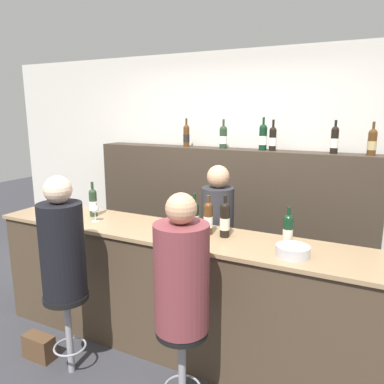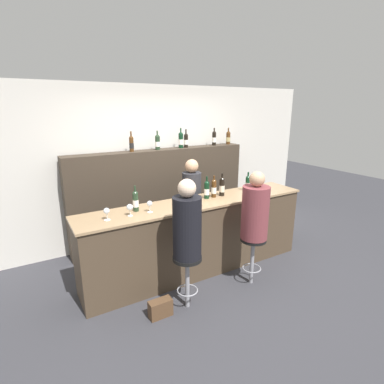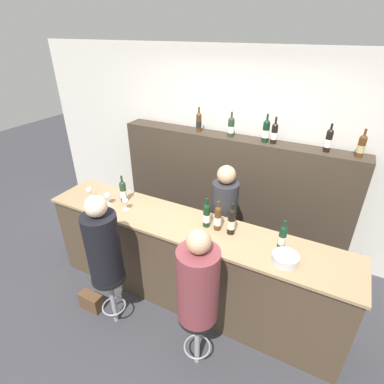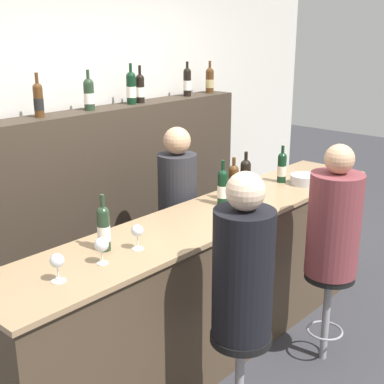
{
  "view_description": "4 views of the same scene",
  "coord_description": "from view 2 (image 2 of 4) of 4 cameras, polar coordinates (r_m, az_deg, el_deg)",
  "views": [
    {
      "loc": [
        1.43,
        -2.21,
        1.97
      ],
      "look_at": [
        0.23,
        0.18,
        1.39
      ],
      "focal_mm": 35.0,
      "sensor_mm": 36.0,
      "label": 1
    },
    {
      "loc": [
        -2.01,
        -2.98,
        2.26
      ],
      "look_at": [
        -0.09,
        0.3,
        1.16
      ],
      "focal_mm": 28.0,
      "sensor_mm": 36.0,
      "label": 2
    },
    {
      "loc": [
        1.18,
        -1.89,
        2.76
      ],
      "look_at": [
        0.08,
        0.22,
        1.44
      ],
      "focal_mm": 28.0,
      "sensor_mm": 36.0,
      "label": 3
    },
    {
      "loc": [
        -2.54,
        -1.81,
        2.21
      ],
      "look_at": [
        -0.22,
        0.27,
        1.22
      ],
      "focal_mm": 50.0,
      "sensor_mm": 36.0,
      "label": 4
    }
  ],
  "objects": [
    {
      "name": "wall_back",
      "position": [
        5.18,
        -7.02,
        5.26
      ],
      "size": [
        6.4,
        0.05,
        2.6
      ],
      "color": "beige",
      "rests_on": "ground_plane"
    },
    {
      "name": "wine_glass_1",
      "position": [
        3.55,
        -11.77,
        -2.92
      ],
      "size": [
        0.07,
        0.07,
        0.14
      ],
      "color": "silver",
      "rests_on": "bar_counter"
    },
    {
      "name": "back_bar_cabinet",
      "position": [
        5.1,
        -5.81,
        -0.76
      ],
      "size": [
        3.06,
        0.28,
        1.58
      ],
      "color": "#382D23",
      "rests_on": "ground_plane"
    },
    {
      "name": "wine_bottle_counter_1",
      "position": [
        4.13,
        2.83,
        0.48
      ],
      "size": [
        0.07,
        0.07,
        0.31
      ],
      "color": "black",
      "rests_on": "bar_counter"
    },
    {
      "name": "wine_glass_0",
      "position": [
        3.48,
        -15.96,
        -3.58
      ],
      "size": [
        0.07,
        0.07,
        0.14
      ],
      "color": "silver",
      "rests_on": "bar_counter"
    },
    {
      "name": "wine_bottle_counter_3",
      "position": [
        4.27,
        5.73,
        1.08
      ],
      "size": [
        0.08,
        0.08,
        0.33
      ],
      "color": "black",
      "rests_on": "bar_counter"
    },
    {
      "name": "wine_bottle_backbar_0",
      "position": [
        4.74,
        -11.46,
        9.03
      ],
      "size": [
        0.07,
        0.07,
        0.31
      ],
      "color": "#4C2D14",
      "rests_on": "back_bar_cabinet"
    },
    {
      "name": "metal_bowl",
      "position": [
        4.51,
        12.61,
        0.27
      ],
      "size": [
        0.22,
        0.22,
        0.07
      ],
      "color": "#B7B7BC",
      "rests_on": "bar_counter"
    },
    {
      "name": "wine_glass_2",
      "position": [
        3.63,
        -8.08,
        -2.3
      ],
      "size": [
        0.07,
        0.07,
        0.14
      ],
      "color": "silver",
      "rests_on": "bar_counter"
    },
    {
      "name": "wine_bottle_backbar_4",
      "position": [
        5.43,
        4.23,
        10.21
      ],
      "size": [
        0.07,
        0.07,
        0.31
      ],
      "color": "black",
      "rests_on": "back_bar_cabinet"
    },
    {
      "name": "wine_bottle_counter_0",
      "position": [
        3.69,
        -10.7,
        -1.65
      ],
      "size": [
        0.07,
        0.07,
        0.32
      ],
      "color": "#233823",
      "rests_on": "bar_counter"
    },
    {
      "name": "wine_bottle_backbar_5",
      "position": [
        5.62,
        6.91,
        10.24
      ],
      "size": [
        0.08,
        0.08,
        0.3
      ],
      "color": "#4C2D14",
      "rests_on": "back_bar_cabinet"
    },
    {
      "name": "wine_bottle_counter_2",
      "position": [
        4.19,
        4.19,
        0.76
      ],
      "size": [
        0.07,
        0.07,
        0.31
      ],
      "color": "#4C2D14",
      "rests_on": "bar_counter"
    },
    {
      "name": "ground_plane",
      "position": [
        4.25,
        3.19,
        -16.1
      ],
      "size": [
        16.0,
        16.0,
        0.0
      ],
      "primitive_type": "plane",
      "color": "#333338"
    },
    {
      "name": "bar_stool_right",
      "position": [
        3.99,
        11.51,
        -10.5
      ],
      "size": [
        0.33,
        0.33,
        0.65
      ],
      "color": "gray",
      "rests_on": "ground_plane"
    },
    {
      "name": "bar_counter",
      "position": [
        4.21,
        1.2,
        -8.45
      ],
      "size": [
        3.26,
        0.6,
        1.03
      ],
      "color": "#473828",
      "rests_on": "ground_plane"
    },
    {
      "name": "wine_bottle_backbar_1",
      "position": [
        4.9,
        -6.58,
        9.43
      ],
      "size": [
        0.08,
        0.08,
        0.3
      ],
      "color": "#233823",
      "rests_on": "back_bar_cabinet"
    },
    {
      "name": "handbag",
      "position": [
        3.58,
        -6.03,
        -21.17
      ],
      "size": [
        0.26,
        0.12,
        0.2
      ],
      "color": "#513823",
      "rests_on": "ground_plane"
    },
    {
      "name": "wine_bottle_counter_4",
      "position": [
        4.56,
        10.58,
        1.66
      ],
      "size": [
        0.07,
        0.07,
        0.29
      ],
      "color": "black",
      "rests_on": "bar_counter"
    },
    {
      "name": "bartender",
      "position": [
        4.63,
        -0.06,
        -3.57
      ],
      "size": [
        0.29,
        0.29,
        1.51
      ],
      "color": "#28282D",
      "rests_on": "ground_plane"
    },
    {
      "name": "guest_seated_left",
      "position": [
        3.25,
        -0.95,
        -6.09
      ],
      "size": [
        0.32,
        0.32,
        0.89
      ],
      "color": "black",
      "rests_on": "bar_stool_left"
    },
    {
      "name": "wine_bottle_backbar_3",
      "position": [
        5.13,
        -1.15,
        9.83
      ],
      "size": [
        0.07,
        0.07,
        0.3
      ],
      "color": "black",
      "rests_on": "back_bar_cabinet"
    },
    {
      "name": "bar_stool_left",
      "position": [
        3.49,
        -0.9,
        -14.35
      ],
      "size": [
        0.33,
        0.33,
        0.65
      ],
      "color": "gray",
      "rests_on": "ground_plane"
    },
    {
      "name": "wine_bottle_backbar_2",
      "position": [
        5.08,
        -2.14,
        9.89
      ],
      "size": [
        0.08,
        0.08,
        0.33
      ],
      "color": "black",
      "rests_on": "back_bar_cabinet"
    },
    {
      "name": "guest_seated_right",
      "position": [
        3.79,
        11.95,
        -3.42
      ],
      "size": [
        0.34,
        0.34,
        0.86
      ],
      "color": "brown",
      "rests_on": "bar_stool_right"
    }
  ]
}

